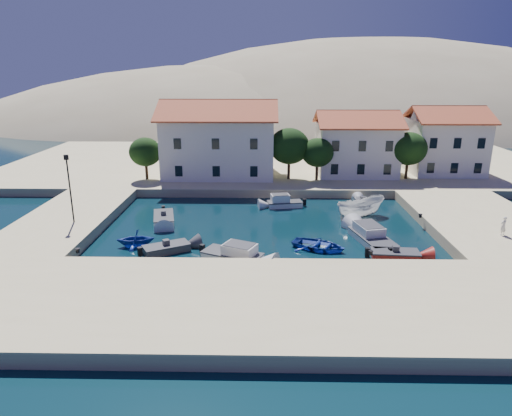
{
  "coord_description": "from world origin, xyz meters",
  "views": [
    {
      "loc": [
        -0.03,
        -31.22,
        14.43
      ],
      "look_at": [
        -0.83,
        9.45,
        2.0
      ],
      "focal_mm": 32.0,
      "sensor_mm": 36.0,
      "label": 1
    }
  ],
  "objects_px": {
    "rowboat_south": "(319,249)",
    "boat_east": "(360,217)",
    "building_right": "(445,139)",
    "building_left": "(219,137)",
    "pedestrian": "(503,226)",
    "cabin_cruiser_south": "(232,254)",
    "building_mid": "(356,142)",
    "lamppost": "(69,182)",
    "cabin_cruiser_east": "(372,237)"
  },
  "relations": [
    {
      "from": "building_mid",
      "to": "building_right",
      "type": "height_order",
      "value": "building_right"
    },
    {
      "from": "building_left",
      "to": "boat_east",
      "type": "xyz_separation_m",
      "value": [
        15.71,
        -14.82,
        -5.94
      ]
    },
    {
      "from": "pedestrian",
      "to": "building_mid",
      "type": "bearing_deg",
      "value": -97.79
    },
    {
      "from": "building_mid",
      "to": "pedestrian",
      "type": "distance_m",
      "value": 25.24
    },
    {
      "from": "building_right",
      "to": "pedestrian",
      "type": "relative_size",
      "value": 5.78
    },
    {
      "from": "building_left",
      "to": "building_right",
      "type": "relative_size",
      "value": 1.56
    },
    {
      "from": "cabin_cruiser_south",
      "to": "rowboat_south",
      "type": "distance_m",
      "value": 7.51
    },
    {
      "from": "building_mid",
      "to": "cabin_cruiser_east",
      "type": "height_order",
      "value": "building_mid"
    },
    {
      "from": "cabin_cruiser_south",
      "to": "boat_east",
      "type": "distance_m",
      "value": 16.64
    },
    {
      "from": "lamppost",
      "to": "boat_east",
      "type": "bearing_deg",
      "value": 10.77
    },
    {
      "from": "rowboat_south",
      "to": "boat_east",
      "type": "distance_m",
      "value": 10.19
    },
    {
      "from": "building_left",
      "to": "rowboat_south",
      "type": "relative_size",
      "value": 3.25
    },
    {
      "from": "building_mid",
      "to": "boat_east",
      "type": "height_order",
      "value": "building_mid"
    },
    {
      "from": "lamppost",
      "to": "building_left",
      "type": "bearing_deg",
      "value": 60.1
    },
    {
      "from": "boat_east",
      "to": "pedestrian",
      "type": "distance_m",
      "value": 13.1
    },
    {
      "from": "building_right",
      "to": "pedestrian",
      "type": "bearing_deg",
      "value": -99.13
    },
    {
      "from": "lamppost",
      "to": "pedestrian",
      "type": "height_order",
      "value": "lamppost"
    },
    {
      "from": "cabin_cruiser_south",
      "to": "pedestrian",
      "type": "xyz_separation_m",
      "value": [
        22.59,
        3.37,
        1.34
      ]
    },
    {
      "from": "cabin_cruiser_south",
      "to": "cabin_cruiser_east",
      "type": "height_order",
      "value": "same"
    },
    {
      "from": "lamppost",
      "to": "boat_east",
      "type": "relative_size",
      "value": 1.12
    },
    {
      "from": "rowboat_south",
      "to": "cabin_cruiser_east",
      "type": "relative_size",
      "value": 0.76
    },
    {
      "from": "building_right",
      "to": "boat_east",
      "type": "height_order",
      "value": "building_right"
    },
    {
      "from": "building_left",
      "to": "building_mid",
      "type": "bearing_deg",
      "value": 3.18
    },
    {
      "from": "rowboat_south",
      "to": "boat_east",
      "type": "height_order",
      "value": "boat_east"
    },
    {
      "from": "lamppost",
      "to": "cabin_cruiser_east",
      "type": "relative_size",
      "value": 1.05
    },
    {
      "from": "building_left",
      "to": "cabin_cruiser_east",
      "type": "bearing_deg",
      "value": -55.24
    },
    {
      "from": "building_right",
      "to": "rowboat_south",
      "type": "height_order",
      "value": "building_right"
    },
    {
      "from": "rowboat_south",
      "to": "building_mid",
      "type": "bearing_deg",
      "value": 9.0
    },
    {
      "from": "building_left",
      "to": "building_right",
      "type": "xyz_separation_m",
      "value": [
        30.0,
        2.0,
        -0.46
      ]
    },
    {
      "from": "building_mid",
      "to": "building_right",
      "type": "distance_m",
      "value": 12.04
    },
    {
      "from": "rowboat_south",
      "to": "building_right",
      "type": "bearing_deg",
      "value": -11.36
    },
    {
      "from": "building_right",
      "to": "building_left",
      "type": "bearing_deg",
      "value": -176.19
    },
    {
      "from": "building_mid",
      "to": "boat_east",
      "type": "distance_m",
      "value": 16.82
    },
    {
      "from": "cabin_cruiser_south",
      "to": "boat_east",
      "type": "height_order",
      "value": "cabin_cruiser_south"
    },
    {
      "from": "building_left",
      "to": "building_mid",
      "type": "xyz_separation_m",
      "value": [
        18.0,
        1.0,
        -0.71
      ]
    },
    {
      "from": "building_left",
      "to": "pedestrian",
      "type": "relative_size",
      "value": 8.99
    },
    {
      "from": "building_left",
      "to": "building_mid",
      "type": "relative_size",
      "value": 1.4
    },
    {
      "from": "boat_east",
      "to": "cabin_cruiser_south",
      "type": "bearing_deg",
      "value": 106.94
    },
    {
      "from": "building_right",
      "to": "building_mid",
      "type": "bearing_deg",
      "value": -175.24
    },
    {
      "from": "rowboat_south",
      "to": "boat_east",
      "type": "bearing_deg",
      "value": -4.74
    },
    {
      "from": "building_mid",
      "to": "rowboat_south",
      "type": "relative_size",
      "value": 2.32
    },
    {
      "from": "building_right",
      "to": "lamppost",
      "type": "distance_m",
      "value": 46.98
    },
    {
      "from": "cabin_cruiser_south",
      "to": "cabin_cruiser_east",
      "type": "xyz_separation_m",
      "value": [
        11.87,
        3.99,
        -0.0
      ]
    },
    {
      "from": "building_mid",
      "to": "lamppost",
      "type": "distance_m",
      "value": 36.21
    },
    {
      "from": "cabin_cruiser_east",
      "to": "building_left",
      "type": "bearing_deg",
      "value": 21.38
    },
    {
      "from": "building_left",
      "to": "cabin_cruiser_east",
      "type": "distance_m",
      "value": 27.4
    },
    {
      "from": "lamppost",
      "to": "rowboat_south",
      "type": "xyz_separation_m",
      "value": [
        22.02,
        -3.59,
        -4.75
      ]
    },
    {
      "from": "building_left",
      "to": "pedestrian",
      "type": "height_order",
      "value": "building_left"
    },
    {
      "from": "building_left",
      "to": "cabin_cruiser_south",
      "type": "distance_m",
      "value": 26.84
    },
    {
      "from": "building_left",
      "to": "building_right",
      "type": "height_order",
      "value": "building_left"
    }
  ]
}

